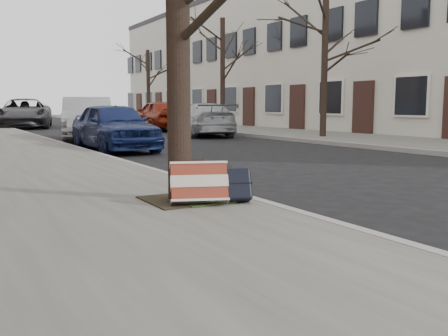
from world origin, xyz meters
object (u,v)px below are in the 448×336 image
suitcase_red (199,183)px  car_near_front (114,126)px  suitcase_navy (228,185)px  car_near_mid (87,119)px

suitcase_red → car_near_front: size_ratio=0.16×
car_near_front → suitcase_red: bearing=-102.3°
suitcase_red → suitcase_navy: suitcase_red is taller
car_near_mid → car_near_front: bearing=-81.5°
suitcase_red → car_near_mid: bearing=102.0°
suitcase_navy → car_near_front: size_ratio=0.14×
suitcase_navy → car_near_mid: car_near_mid is taller
suitcase_red → car_near_mid: car_near_mid is taller
suitcase_red → car_near_front: (1.63, 8.02, 0.29)m
suitcase_navy → suitcase_red: bearing=-171.0°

